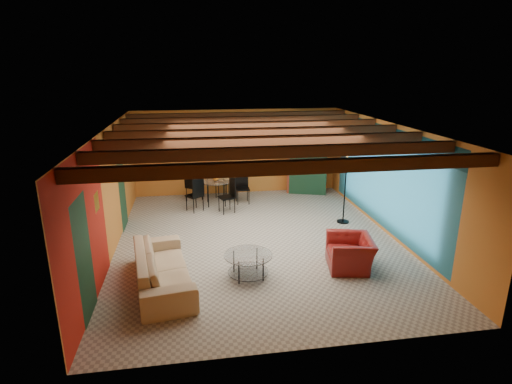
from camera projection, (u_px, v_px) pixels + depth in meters
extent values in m
cube|color=#9A958A|center=(257.00, 241.00, 9.77)|extent=(6.50, 8.00, 0.01)
cube|color=silver|center=(257.00, 127.00, 8.98)|extent=(6.50, 8.00, 0.01)
cube|color=#B86D2A|center=(237.00, 152.00, 13.16)|extent=(6.50, 0.02, 2.70)
cube|color=#A91D13|center=(109.00, 193.00, 8.88)|extent=(0.02, 8.00, 2.70)
cube|color=#2C687F|center=(390.00, 180.00, 9.87)|extent=(0.02, 8.00, 2.70)
imported|color=tan|center=(163.00, 268.00, 7.68)|extent=(1.30, 2.54, 0.71)
imported|color=maroon|center=(350.00, 253.00, 8.38)|extent=(1.04, 1.14, 0.65)
cube|color=maroon|center=(306.00, 162.00, 13.31)|extent=(1.27, 0.89, 2.01)
cube|color=black|center=(209.00, 144.00, 12.89)|extent=(1.05, 0.03, 0.65)
imported|color=#26661E|center=(307.00, 124.00, 12.95)|extent=(0.43, 0.38, 0.45)
imported|color=orange|center=(215.00, 168.00, 12.03)|extent=(0.20, 0.20, 0.18)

